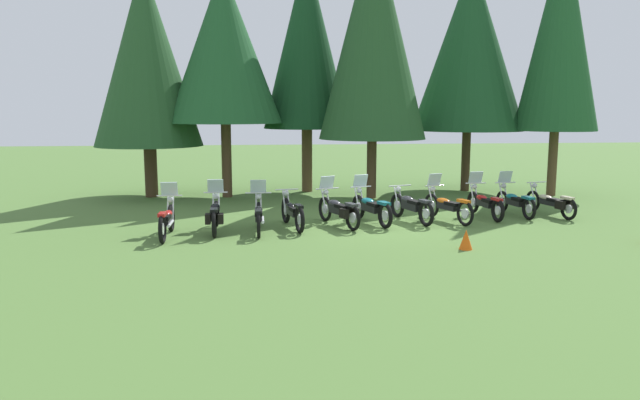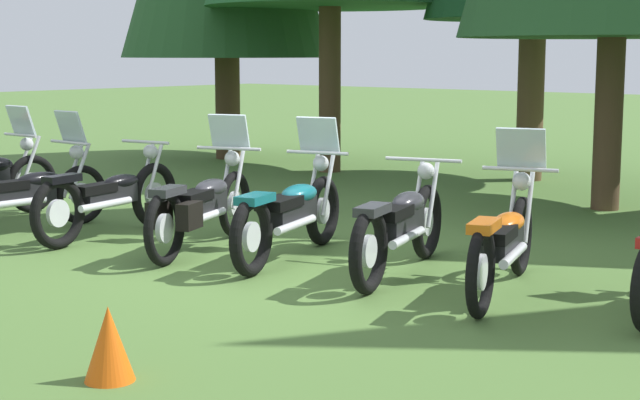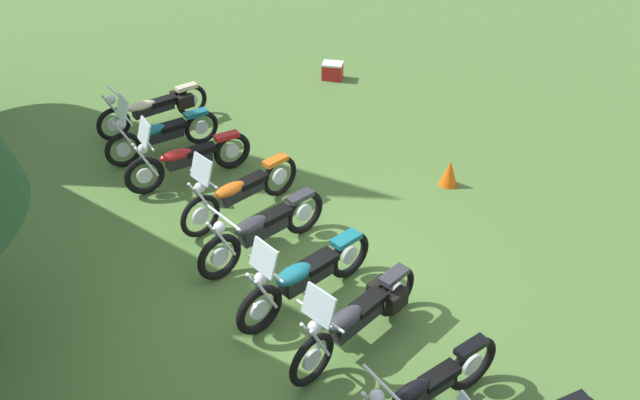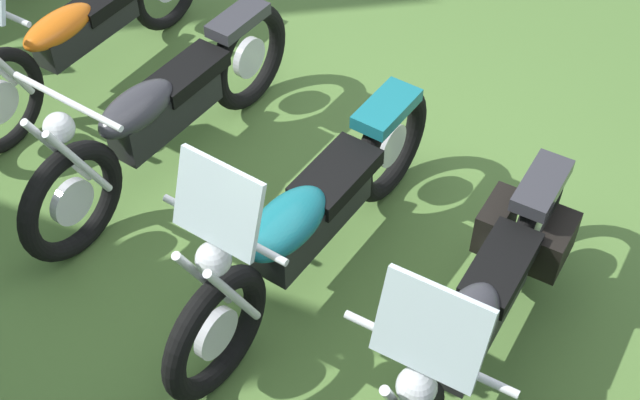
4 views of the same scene
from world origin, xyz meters
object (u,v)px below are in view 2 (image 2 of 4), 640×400
Objects in this scene: motorcycle_3 at (110,197)px; motorcycle_4 at (201,205)px; motorcycle_5 at (291,211)px; motorcycle_2 at (26,192)px; traffic_cone at (109,344)px; motorcycle_6 at (401,225)px; motorcycle_7 at (504,239)px.

motorcycle_4 reaches higher than motorcycle_3.
motorcycle_4 is at bearing 89.60° from motorcycle_5.
motorcycle_2 is 1.00× the size of motorcycle_3.
motorcycle_4 is 1.03m from motorcycle_5.
motorcycle_4 is at bearing -95.13° from motorcycle_3.
motorcycle_5 reaches higher than traffic_cone.
motorcycle_4 is (2.29, 0.59, 0.02)m from motorcycle_2.
motorcycle_6 is at bearing -100.06° from motorcycle_4.
motorcycle_5 is 3.86m from traffic_cone.
motorcycle_3 is 1.35m from motorcycle_4.
motorcycle_6 is 1.10m from motorcycle_7.
motorcycle_7 reaches higher than traffic_cone.
motorcycle_4 is 4.67× the size of traffic_cone.
motorcycle_5 is 1.01× the size of motorcycle_6.
motorcycle_5 is 2.34m from motorcycle_7.
motorcycle_5 is 1.25m from motorcycle_6.
traffic_cone is (0.39, -3.63, -0.23)m from motorcycle_6.
motorcycle_2 is 1.03× the size of motorcycle_4.
motorcycle_4 reaches higher than motorcycle_7.
motorcycle_5 is (3.28, 0.89, 0.01)m from motorcycle_2.
motorcycle_5 reaches higher than motorcycle_2.
motorcycle_6 is 1.01× the size of motorcycle_7.
motorcycle_6 is at bearing -100.61° from motorcycle_5.
motorcycle_2 is 2.37m from motorcycle_4.
motorcycle_5 is 4.83× the size of traffic_cone.
motorcycle_6 is (1.24, 0.14, -0.01)m from motorcycle_5.
motorcycle_5 is at bearing 115.04° from traffic_cone.
motorcycle_5 reaches higher than motorcycle_3.
motorcycle_6 is (2.23, 0.44, -0.02)m from motorcycle_4.
motorcycle_7 reaches higher than motorcycle_6.
motorcycle_2 reaches higher than traffic_cone.
motorcycle_2 is at bearing 83.20° from motorcycle_4.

